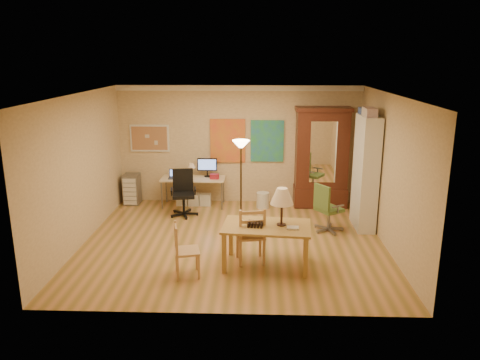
{
  "coord_description": "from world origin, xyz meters",
  "views": [
    {
      "loc": [
        0.41,
        -8.06,
        3.34
      ],
      "look_at": [
        0.11,
        0.3,
        1.11
      ],
      "focal_mm": 35.0,
      "sensor_mm": 36.0,
      "label": 1
    }
  ],
  "objects_px": {
    "office_chair_black": "(184,203)",
    "armoire": "(321,164)",
    "dining_table": "(272,217)",
    "bookshelf": "(365,173)",
    "office_chair_green": "(327,219)",
    "computer_desk": "(195,189)"
  },
  "relations": [
    {
      "from": "office_chair_black",
      "to": "armoire",
      "type": "relative_size",
      "value": 0.44
    },
    {
      "from": "office_chair_green",
      "to": "armoire",
      "type": "bearing_deg",
      "value": 87.97
    },
    {
      "from": "computer_desk",
      "to": "bookshelf",
      "type": "relative_size",
      "value": 0.64
    },
    {
      "from": "dining_table",
      "to": "bookshelf",
      "type": "relative_size",
      "value": 0.66
    },
    {
      "from": "office_chair_black",
      "to": "bookshelf",
      "type": "height_order",
      "value": "bookshelf"
    },
    {
      "from": "office_chair_green",
      "to": "armoire",
      "type": "xyz_separation_m",
      "value": [
        0.06,
        1.63,
        0.72
      ]
    },
    {
      "from": "dining_table",
      "to": "bookshelf",
      "type": "bearing_deg",
      "value": 45.0
    },
    {
      "from": "armoire",
      "to": "office_chair_black",
      "type": "bearing_deg",
      "value": -165.48
    },
    {
      "from": "office_chair_green",
      "to": "bookshelf",
      "type": "xyz_separation_m",
      "value": [
        0.74,
        0.29,
        0.86
      ]
    },
    {
      "from": "office_chair_green",
      "to": "bookshelf",
      "type": "height_order",
      "value": "bookshelf"
    },
    {
      "from": "dining_table",
      "to": "computer_desk",
      "type": "bearing_deg",
      "value": 117.95
    },
    {
      "from": "armoire",
      "to": "computer_desk",
      "type": "bearing_deg",
      "value": -178.28
    },
    {
      "from": "dining_table",
      "to": "armoire",
      "type": "height_order",
      "value": "armoire"
    },
    {
      "from": "computer_desk",
      "to": "bookshelf",
      "type": "distance_m",
      "value": 3.83
    },
    {
      "from": "office_chair_green",
      "to": "bookshelf",
      "type": "distance_m",
      "value": 1.17
    },
    {
      "from": "computer_desk",
      "to": "armoire",
      "type": "relative_size",
      "value": 0.64
    },
    {
      "from": "armoire",
      "to": "bookshelf",
      "type": "relative_size",
      "value": 1.01
    },
    {
      "from": "office_chair_black",
      "to": "office_chair_green",
      "type": "bearing_deg",
      "value": -16.1
    },
    {
      "from": "computer_desk",
      "to": "office_chair_green",
      "type": "xyz_separation_m",
      "value": [
        2.8,
        -1.55,
        -0.14
      ]
    },
    {
      "from": "computer_desk",
      "to": "armoire",
      "type": "height_order",
      "value": "armoire"
    },
    {
      "from": "dining_table",
      "to": "office_chair_green",
      "type": "distance_m",
      "value": 2.04
    },
    {
      "from": "computer_desk",
      "to": "armoire",
      "type": "xyz_separation_m",
      "value": [
        2.86,
        0.09,
        0.58
      ]
    }
  ]
}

